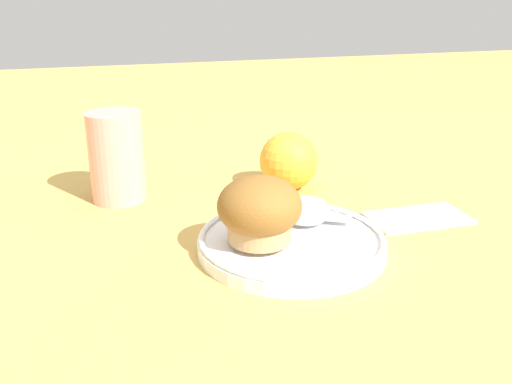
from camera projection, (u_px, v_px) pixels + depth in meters
The scene contains 9 objects.
ground_plane at pixel (287, 245), 0.64m from camera, with size 3.00×3.00×0.00m, color tan.
plate at pixel (292, 242), 0.63m from camera, with size 0.21×0.21×0.02m.
muffin at pixel (260, 210), 0.60m from camera, with size 0.09×0.09×0.07m.
cream_ramekin at pixel (305, 210), 0.66m from camera, with size 0.05×0.05×0.02m.
berry_pair at pixel (264, 218), 0.65m from camera, with size 0.03×0.01×0.01m.
butter_knife at pixel (287, 214), 0.67m from camera, with size 0.14×0.08×0.00m.
orange_fruit at pixel (289, 161), 0.80m from camera, with size 0.08×0.08×0.08m.
juice_glass at pixel (117, 157), 0.75m from camera, with size 0.07×0.07×0.12m.
folded_napkin at pixel (418, 216), 0.71m from camera, with size 0.12×0.07×0.01m.
Camera 1 is at (-0.19, -0.55, 0.28)m, focal length 40.00 mm.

